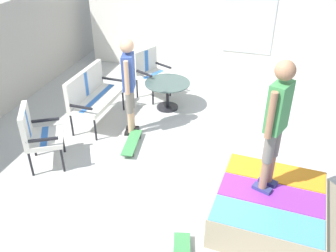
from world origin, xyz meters
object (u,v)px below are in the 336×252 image
patio_chair_near_house (150,69)px  patio_table (167,90)px  person_watching (129,80)px  person_skater (277,119)px  skate_ramp (271,208)px  skateboard_by_bench (132,143)px  patio_chair_by_wall (36,132)px  patio_bench (91,92)px

patio_chair_near_house → patio_table: (-0.45, -0.53, -0.21)m
person_watching → person_skater: person_skater is taller
person_skater → skate_ramp: bearing=-135.3°
skateboard_by_bench → person_skater: bearing=-113.5°
patio_table → skateboard_by_bench: bearing=173.3°
patio_chair_by_wall → person_skater: 3.59m
patio_chair_near_house → person_skater: (-2.96, -2.62, 0.89)m
person_watching → skateboard_by_bench: 1.07m
patio_chair_near_house → person_watching: bearing=-173.4°
person_skater → person_watching: bearing=59.7°
person_watching → person_skater: 2.87m
skate_ramp → person_watching: 3.11m
skate_ramp → skateboard_by_bench: (1.11, 2.39, -0.16)m
skate_ramp → patio_chair_near_house: 4.14m
person_skater → patio_chair_near_house: bearing=41.6°
patio_chair_by_wall → person_watching: size_ratio=0.58×
skate_ramp → patio_bench: bearing=63.3°
skate_ramp → patio_table: bearing=40.1°
skateboard_by_bench → patio_table: bearing=-6.7°
patio_chair_near_house → skateboard_by_bench: (-1.97, -0.35, -0.53)m
person_watching → patio_bench: bearing=79.2°
skate_ramp → person_watching: (1.55, 2.57, 0.80)m
person_skater → patio_chair_by_wall: bearing=88.3°
patio_chair_by_wall → person_skater: person_skater is taller
patio_bench → person_watching: size_ratio=0.72×
skate_ramp → person_skater: (0.12, 0.12, 1.26)m
skate_ramp → skateboard_by_bench: size_ratio=2.49×
patio_bench → patio_chair_near_house: size_ratio=1.24×
skate_ramp → person_watching: size_ratio=1.15×
patio_chair_near_house → patio_chair_by_wall: (-2.85, 0.85, 0.00)m
person_skater → skateboard_by_bench: (0.98, 2.27, -1.42)m
skateboard_by_bench → skate_ramp: bearing=-114.9°
person_skater → patio_table: bearing=39.8°
person_watching → skateboard_by_bench: person_watching is taller
patio_bench → patio_table: size_ratio=1.41×
patio_table → person_watching: person_watching is taller
person_watching → patio_table: bearing=-18.3°
patio_table → skateboard_by_bench: patio_table is taller
patio_table → patio_chair_near_house: bearing=49.9°
skate_ramp → patio_table: size_ratio=2.27×
patio_chair_by_wall → skateboard_by_bench: 1.58m
patio_bench → person_skater: (-1.59, -3.28, 0.89)m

